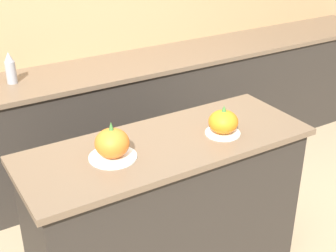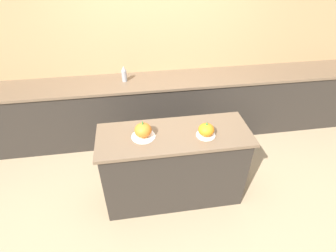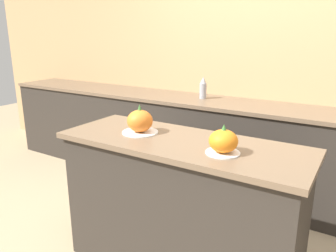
# 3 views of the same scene
# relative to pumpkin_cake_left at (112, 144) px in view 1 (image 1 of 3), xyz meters

# --- Properties ---
(wall_back) EXTENTS (8.00, 0.06, 2.50)m
(wall_back) POSITION_rel_pumpkin_cake_left_xyz_m (0.31, 1.57, 0.25)
(wall_back) COLOR tan
(wall_back) RESTS_ON ground_plane
(kitchen_island) EXTENTS (1.58, 0.59, 0.93)m
(kitchen_island) POSITION_rel_pumpkin_cake_left_xyz_m (0.31, -0.00, -0.54)
(kitchen_island) COLOR #2D2823
(kitchen_island) RESTS_ON ground_plane
(back_counter) EXTENTS (6.00, 0.60, 0.93)m
(back_counter) POSITION_rel_pumpkin_cake_left_xyz_m (0.31, 1.24, -0.53)
(back_counter) COLOR #2D2823
(back_counter) RESTS_ON ground_plane
(pumpkin_cake_left) EXTENTS (0.24, 0.24, 0.20)m
(pumpkin_cake_left) POSITION_rel_pumpkin_cake_left_xyz_m (0.00, 0.00, 0.00)
(pumpkin_cake_left) COLOR white
(pumpkin_cake_left) RESTS_ON kitchen_island
(pumpkin_cake_right) EXTENTS (0.19, 0.19, 0.17)m
(pumpkin_cake_right) POSITION_rel_pumpkin_cake_left_xyz_m (0.62, -0.08, -0.01)
(pumpkin_cake_right) COLOR white
(pumpkin_cake_right) RESTS_ON kitchen_island
(bottle_tall) EXTENTS (0.07, 0.07, 0.22)m
(bottle_tall) POSITION_rel_pumpkin_cake_left_xyz_m (-0.16, 1.27, 0.03)
(bottle_tall) COLOR #99999E
(bottle_tall) RESTS_ON back_counter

